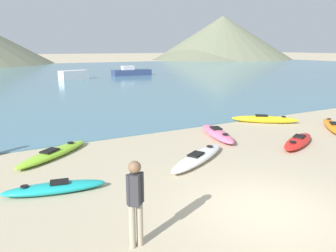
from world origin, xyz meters
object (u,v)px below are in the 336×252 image
kayak_on_sand_2 (55,188)px  kayak_on_sand_7 (265,119)px  moored_boat_0 (131,72)px  kayak_on_sand_3 (198,158)px  moored_boat_1 (74,75)px  kayak_on_sand_1 (217,133)px  kayak_on_sand_5 (53,153)px  kayak_on_sand_6 (298,141)px  kayak_on_sand_0 (333,126)px  person_near_foreground (135,199)px

kayak_on_sand_2 → kayak_on_sand_7: size_ratio=0.91×
moored_boat_0 → kayak_on_sand_3: bearing=-109.0°
moored_boat_1 → kayak_on_sand_1: bearing=-91.3°
kayak_on_sand_5 → kayak_on_sand_6: bearing=-20.1°
kayak_on_sand_1 → kayak_on_sand_7: bearing=15.8°
kayak_on_sand_1 → kayak_on_sand_6: bearing=-49.6°
kayak_on_sand_6 → kayak_on_sand_2: bearing=179.3°
kayak_on_sand_6 → moored_boat_1: size_ratio=0.80×
kayak_on_sand_0 → kayak_on_sand_2: 12.89m
kayak_on_sand_2 → moored_boat_0: bearing=64.2°
kayak_on_sand_1 → moored_boat_1: size_ratio=0.88×
kayak_on_sand_5 → moored_boat_0: 34.35m
moored_boat_0 → kayak_on_sand_1: bearing=-106.1°
kayak_on_sand_0 → kayak_on_sand_2: size_ratio=1.01×
kayak_on_sand_3 → person_near_foreground: person_near_foreground is taller
kayak_on_sand_2 → moored_boat_1: (7.89, 31.25, 0.46)m
kayak_on_sand_6 → kayak_on_sand_7: (1.78, 3.60, 0.02)m
kayak_on_sand_1 → moored_boat_0: bearing=73.9°
moored_boat_0 → kayak_on_sand_7: bearing=-99.6°
kayak_on_sand_6 → kayak_on_sand_0: bearing=14.8°
kayak_on_sand_2 → person_near_foreground: (0.95, -3.29, 0.87)m
kayak_on_sand_3 → kayak_on_sand_6: (4.60, -0.31, 0.01)m
kayak_on_sand_0 → moored_boat_0: size_ratio=0.52×
kayak_on_sand_1 → kayak_on_sand_2: 7.61m
kayak_on_sand_1 → person_near_foreground: 8.50m
kayak_on_sand_2 → moored_boat_1: moored_boat_1 is taller
kayak_on_sand_6 → moored_boat_1: moored_boat_1 is taller
person_near_foreground → moored_boat_0: bearing=67.5°
moored_boat_0 → moored_boat_1: 8.70m
person_near_foreground → moored_boat_1: person_near_foreground is taller
kayak_on_sand_2 → person_near_foreground: size_ratio=1.55×
kayak_on_sand_3 → kayak_on_sand_5: kayak_on_sand_3 is taller
kayak_on_sand_5 → kayak_on_sand_6: size_ratio=1.09×
kayak_on_sand_1 → kayak_on_sand_3: 3.30m
kayak_on_sand_1 → kayak_on_sand_7: kayak_on_sand_1 is taller
kayak_on_sand_0 → moored_boat_0: 33.02m
kayak_on_sand_7 → kayak_on_sand_2: bearing=-162.6°
kayak_on_sand_3 → kayak_on_sand_5: size_ratio=1.05×
person_near_foreground → kayak_on_sand_3: bearing=42.5°
kayak_on_sand_5 → kayak_on_sand_6: 9.41m
kayak_on_sand_1 → kayak_on_sand_6: kayak_on_sand_1 is taller
kayak_on_sand_7 → moored_boat_0: bearing=80.4°
kayak_on_sand_7 → moored_boat_0: moored_boat_0 is taller
kayak_on_sand_6 → person_near_foreground: bearing=-159.3°
kayak_on_sand_0 → person_near_foreground: size_ratio=1.56×
kayak_on_sand_6 → moored_boat_0: bearing=78.5°
kayak_on_sand_3 → person_near_foreground: (-3.80, -3.48, 0.86)m
kayak_on_sand_3 → kayak_on_sand_5: 5.15m
moored_boat_0 → kayak_on_sand_2: bearing=-115.8°
kayak_on_sand_5 → person_near_foreground: 6.48m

